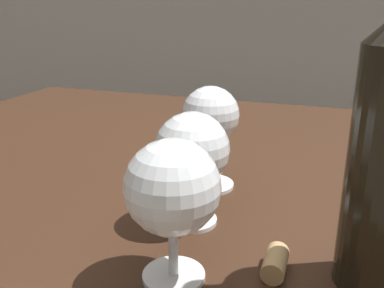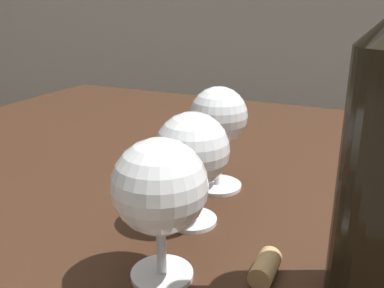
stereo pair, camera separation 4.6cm
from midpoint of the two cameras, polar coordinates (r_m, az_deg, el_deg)
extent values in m
cube|color=#382114|center=(0.67, 11.37, -4.55)|extent=(1.51, 0.85, 0.03)
cylinder|color=#382114|center=(1.38, -17.30, -8.52)|extent=(0.06, 0.06, 0.68)
cylinder|color=white|center=(0.41, -5.83, -17.32)|extent=(0.06, 0.06, 0.00)
cylinder|color=white|center=(0.40, -5.99, -13.51)|extent=(0.01, 0.01, 0.06)
sphere|color=white|center=(0.37, -6.30, -5.88)|extent=(0.09, 0.09, 0.09)
ellipsoid|color=pink|center=(0.37, -6.26, -6.75)|extent=(0.08, 0.08, 0.03)
cylinder|color=white|center=(0.50, -2.69, -10.22)|extent=(0.06, 0.06, 0.00)
cylinder|color=white|center=(0.49, -2.74, -7.01)|extent=(0.01, 0.01, 0.06)
sphere|color=white|center=(0.47, -2.85, -0.80)|extent=(0.08, 0.08, 0.08)
ellipsoid|color=#470A16|center=(0.47, -2.84, -1.08)|extent=(0.07, 0.07, 0.03)
cylinder|color=white|center=(0.59, 0.11, -5.51)|extent=(0.07, 0.07, 0.00)
cylinder|color=white|center=(0.58, 0.11, -1.99)|extent=(0.01, 0.01, 0.07)
sphere|color=white|center=(0.56, 0.12, 3.90)|extent=(0.08, 0.08, 0.08)
ellipsoid|color=#EACC66|center=(0.56, 0.12, 3.78)|extent=(0.07, 0.07, 0.03)
cylinder|color=tan|center=(0.42, 7.92, -15.64)|extent=(0.02, 0.04, 0.02)
camera|label=1|loc=(0.02, -92.86, -0.98)|focal=39.66mm
camera|label=2|loc=(0.02, 87.14, 0.98)|focal=39.66mm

